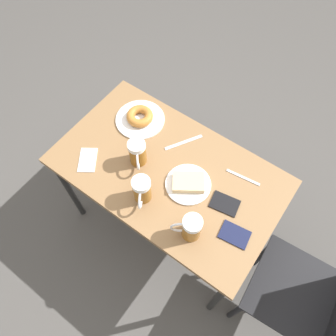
# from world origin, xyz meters

# --- Properties ---
(ground_plane) EXTENTS (8.00, 8.00, 0.00)m
(ground_plane) POSITION_xyz_m (0.00, 0.00, 0.00)
(ground_plane) COLOR #474442
(table) EXTENTS (0.65, 1.09, 0.71)m
(table) POSITION_xyz_m (0.00, 0.00, 0.64)
(table) COLOR olive
(table) RESTS_ON ground_plane
(chair) EXTENTS (0.43, 0.43, 0.92)m
(chair) POSITION_xyz_m (0.06, 0.88, 0.55)
(chair) COLOR black
(chair) RESTS_ON ground_plane
(plate_with_cake) EXTENTS (0.21, 0.21, 0.04)m
(plate_with_cake) POSITION_xyz_m (0.01, 0.12, 0.73)
(plate_with_cake) COLOR white
(plate_with_cake) RESTS_ON table
(plate_with_donut) EXTENTS (0.26, 0.26, 0.05)m
(plate_with_donut) POSITION_xyz_m (-0.16, -0.29, 0.73)
(plate_with_donut) COLOR white
(plate_with_donut) RESTS_ON table
(beer_mug_left) EXTENTS (0.11, 0.10, 0.14)m
(beer_mug_left) POSITION_xyz_m (0.04, -0.15, 0.78)
(beer_mug_left) COLOR #8C5619
(beer_mug_left) RESTS_ON table
(beer_mug_center) EXTENTS (0.10, 0.12, 0.14)m
(beer_mug_center) POSITION_xyz_m (0.20, 0.26, 0.78)
(beer_mug_center) COLOR #8C5619
(beer_mug_center) RESTS_ON table
(beer_mug_right) EXTENTS (0.12, 0.09, 0.14)m
(beer_mug_right) POSITION_xyz_m (0.18, -0.01, 0.78)
(beer_mug_right) COLOR #8C5619
(beer_mug_right) RESTS_ON table
(napkin_folded) EXTENTS (0.16, 0.14, 0.00)m
(napkin_folded) POSITION_xyz_m (0.18, -0.35, 0.71)
(napkin_folded) COLOR white
(napkin_folded) RESTS_ON table
(fork) EXTENTS (0.03, 0.17, 0.00)m
(fork) POSITION_xyz_m (-0.18, 0.31, 0.71)
(fork) COLOR silver
(fork) RESTS_ON table
(knife) EXTENTS (0.18, 0.12, 0.00)m
(knife) POSITION_xyz_m (-0.17, -0.03, 0.71)
(knife) COLOR silver
(knife) RESTS_ON table
(passport_near_edge) EXTENTS (0.11, 0.14, 0.01)m
(passport_near_edge) POSITION_xyz_m (0.09, 0.42, 0.71)
(passport_near_edge) COLOR #141938
(passport_near_edge) RESTS_ON table
(passport_far_edge) EXTENTS (0.11, 0.14, 0.01)m
(passport_far_edge) POSITION_xyz_m (-0.01, 0.31, 0.71)
(passport_far_edge) COLOR black
(passport_far_edge) RESTS_ON table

